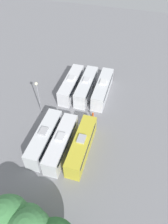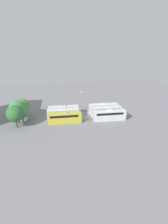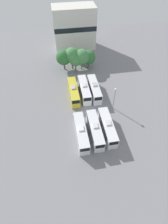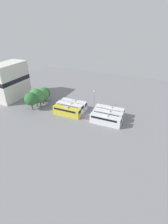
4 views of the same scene
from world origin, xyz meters
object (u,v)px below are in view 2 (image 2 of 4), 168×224
(bus_4, at_px, (63,114))
(bus_1, at_px, (106,111))
(bus_2, at_px, (103,108))
(worker_person, at_px, (89,119))
(bus_0, at_px, (110,115))
(tree_1, at_px, (17,108))
(light_pole, at_px, (82,98))
(tree_3, at_px, (22,107))
(bus_5, at_px, (63,110))
(tree_2, at_px, (22,110))
(tree_0, at_px, (15,114))
(bus_3, at_px, (65,117))
(tree_4, at_px, (21,106))

(bus_4, bearing_deg, bus_1, -89.94)
(bus_1, bearing_deg, bus_4, 90.06)
(bus_2, height_order, worker_person, bus_2)
(bus_0, distance_m, tree_1, 29.62)
(worker_person, distance_m, light_pole, 10.97)
(bus_2, xyz_separation_m, tree_3, (-1.81, 28.14, 2.69))
(bus_1, distance_m, bus_4, 15.07)
(bus_0, height_order, bus_5, same)
(bus_0, relative_size, tree_1, 1.36)
(bus_1, xyz_separation_m, tree_2, (-0.83, 28.10, 2.20))
(bus_5, distance_m, tree_3, 13.96)
(bus_0, height_order, tree_0, tree_0)
(tree_2, bearing_deg, bus_1, -88.31)
(bus_1, distance_m, bus_5, 15.12)
(bus_4, bearing_deg, bus_0, -102.57)
(tree_2, bearing_deg, light_pole, -69.17)
(tree_0, height_order, tree_2, tree_0)
(bus_0, relative_size, bus_3, 1.00)
(tree_3, bearing_deg, bus_2, -86.32)
(bus_3, bearing_deg, light_pole, -33.55)
(bus_3, xyz_separation_m, light_pole, (10.19, -6.76, 3.14))
(light_pole, bearing_deg, tree_1, 112.21)
(light_pole, height_order, tree_4, light_pole)
(bus_2, height_order, tree_4, tree_4)
(bus_1, xyz_separation_m, bus_3, (-3.30, 14.58, 0.00))
(tree_2, bearing_deg, bus_5, -73.93)
(bus_4, relative_size, tree_1, 1.36)
(bus_1, relative_size, tree_1, 1.36)
(light_pole, height_order, tree_2, light_pole)
(tree_4, bearing_deg, tree_0, 178.48)
(bus_2, distance_m, tree_3, 28.32)
(bus_4, relative_size, worker_person, 6.56)
(bus_3, relative_size, tree_4, 1.68)
(tree_1, xyz_separation_m, tree_3, (3.20, -0.74, -0.65))
(tree_0, xyz_separation_m, tree_2, (3.81, -1.16, -0.53))
(bus_3, relative_size, tree_3, 1.46)
(bus_5, bearing_deg, tree_1, 108.58)
(bus_0, distance_m, tree_0, 29.64)
(bus_5, relative_size, tree_2, 1.70)
(bus_2, relative_size, bus_4, 1.00)
(bus_1, relative_size, light_pole, 1.45)
(bus_1, distance_m, tree_0, 29.75)
(light_pole, xyz_separation_m, tree_4, (-2.99, 21.21, -1.12))
(bus_4, relative_size, tree_0, 1.48)
(bus_3, xyz_separation_m, bus_5, (6.30, 0.24, 0.00))
(tree_4, bearing_deg, bus_4, -105.64)
(bus_3, relative_size, tree_1, 1.36)
(bus_5, height_order, tree_0, tree_0)
(tree_0, bearing_deg, tree_4, -1.52)
(worker_person, height_order, tree_0, tree_0)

